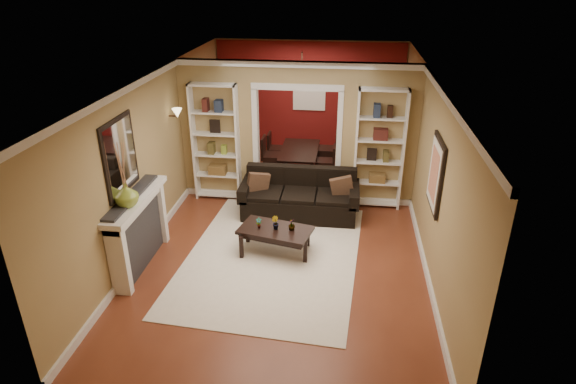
# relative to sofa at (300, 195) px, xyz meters

# --- Properties ---
(floor) EXTENTS (8.00, 8.00, 0.00)m
(floor) POSITION_rel_sofa_xyz_m (-0.13, -0.45, -0.42)
(floor) COLOR brown
(floor) RESTS_ON ground
(ceiling) EXTENTS (8.00, 8.00, 0.00)m
(ceiling) POSITION_rel_sofa_xyz_m (-0.13, -0.45, 2.28)
(ceiling) COLOR white
(ceiling) RESTS_ON ground
(wall_back) EXTENTS (8.00, 0.00, 8.00)m
(wall_back) POSITION_rel_sofa_xyz_m (-0.13, 3.55, 0.93)
(wall_back) COLOR #A38856
(wall_back) RESTS_ON ground
(wall_front) EXTENTS (8.00, 0.00, 8.00)m
(wall_front) POSITION_rel_sofa_xyz_m (-0.13, -4.45, 0.93)
(wall_front) COLOR #A38856
(wall_front) RESTS_ON ground
(wall_left) EXTENTS (0.00, 8.00, 8.00)m
(wall_left) POSITION_rel_sofa_xyz_m (-2.38, -0.45, 0.93)
(wall_left) COLOR #A38856
(wall_left) RESTS_ON ground
(wall_right) EXTENTS (0.00, 8.00, 8.00)m
(wall_right) POSITION_rel_sofa_xyz_m (2.12, -0.45, 0.93)
(wall_right) COLOR #A38856
(wall_right) RESTS_ON ground
(partition_wall) EXTENTS (4.50, 0.15, 2.70)m
(partition_wall) POSITION_rel_sofa_xyz_m (-0.13, 0.75, 0.93)
(partition_wall) COLOR #A38856
(partition_wall) RESTS_ON floor
(red_back_panel) EXTENTS (4.44, 0.04, 2.64)m
(red_back_panel) POSITION_rel_sofa_xyz_m (-0.13, 3.52, 0.90)
(red_back_panel) COLOR maroon
(red_back_panel) RESTS_ON floor
(dining_window) EXTENTS (0.78, 0.03, 0.98)m
(dining_window) POSITION_rel_sofa_xyz_m (-0.13, 3.48, 1.13)
(dining_window) COLOR #8CA5CC
(dining_window) RESTS_ON wall_back
(area_rug) EXTENTS (2.93, 3.92, 0.01)m
(area_rug) POSITION_rel_sofa_xyz_m (-0.28, -1.46, -0.42)
(area_rug) COLOR white
(area_rug) RESTS_ON floor
(sofa) EXTENTS (2.17, 0.94, 0.85)m
(sofa) POSITION_rel_sofa_xyz_m (0.00, 0.00, 0.00)
(sofa) COLOR black
(sofa) RESTS_ON floor
(pillow_left) EXTENTS (0.40, 0.29, 0.40)m
(pillow_left) POSITION_rel_sofa_xyz_m (-0.77, -0.02, 0.19)
(pillow_left) COLOR brown
(pillow_left) RESTS_ON sofa
(pillow_right) EXTENTS (0.41, 0.17, 0.40)m
(pillow_right) POSITION_rel_sofa_xyz_m (0.77, -0.02, 0.19)
(pillow_right) COLOR brown
(pillow_right) RESTS_ON sofa
(coffee_table) EXTENTS (1.25, 0.86, 0.43)m
(coffee_table) POSITION_rel_sofa_xyz_m (-0.25, -1.33, -0.21)
(coffee_table) COLOR black
(coffee_table) RESTS_ON floor
(plant_left) EXTENTS (0.11, 0.08, 0.17)m
(plant_left) POSITION_rel_sofa_xyz_m (-0.52, -1.33, 0.09)
(plant_left) COLOR #336626
(plant_left) RESTS_ON coffee_table
(plant_center) EXTENTS (0.15, 0.15, 0.21)m
(plant_center) POSITION_rel_sofa_xyz_m (-0.25, -1.33, 0.11)
(plant_center) COLOR #336626
(plant_center) RESTS_ON coffee_table
(plant_right) EXTENTS (0.14, 0.14, 0.19)m
(plant_right) POSITION_rel_sofa_xyz_m (0.01, -1.33, 0.10)
(plant_right) COLOR #336626
(plant_right) RESTS_ON coffee_table
(bookshelf_left) EXTENTS (0.90, 0.30, 2.30)m
(bookshelf_left) POSITION_rel_sofa_xyz_m (-1.68, 0.58, 0.73)
(bookshelf_left) COLOR white
(bookshelf_left) RESTS_ON floor
(bookshelf_right) EXTENTS (0.90, 0.30, 2.30)m
(bookshelf_right) POSITION_rel_sofa_xyz_m (1.42, 0.58, 0.73)
(bookshelf_right) COLOR white
(bookshelf_right) RESTS_ON floor
(fireplace) EXTENTS (0.32, 1.70, 1.16)m
(fireplace) POSITION_rel_sofa_xyz_m (-2.22, -1.95, 0.16)
(fireplace) COLOR white
(fireplace) RESTS_ON floor
(vase) EXTENTS (0.39, 0.39, 0.35)m
(vase) POSITION_rel_sofa_xyz_m (-2.22, -2.22, 0.91)
(vase) COLOR olive
(vase) RESTS_ON fireplace
(mirror) EXTENTS (0.03, 0.95, 1.10)m
(mirror) POSITION_rel_sofa_xyz_m (-2.36, -1.95, 1.38)
(mirror) COLOR silver
(mirror) RESTS_ON wall_left
(wall_sconce) EXTENTS (0.18, 0.18, 0.22)m
(wall_sconce) POSITION_rel_sofa_xyz_m (-2.28, 0.10, 1.41)
(wall_sconce) COLOR #FFE0A5
(wall_sconce) RESTS_ON wall_left
(framed_art) EXTENTS (0.04, 0.85, 1.05)m
(framed_art) POSITION_rel_sofa_xyz_m (2.08, -1.45, 1.13)
(framed_art) COLOR black
(framed_art) RESTS_ON wall_right
(dining_table) EXTENTS (1.48, 0.83, 0.52)m
(dining_table) POSITION_rel_sofa_xyz_m (-0.19, 2.14, -0.16)
(dining_table) COLOR black
(dining_table) RESTS_ON floor
(dining_chair_nw) EXTENTS (0.46, 0.46, 0.91)m
(dining_chair_nw) POSITION_rel_sofa_xyz_m (-0.74, 1.84, 0.03)
(dining_chair_nw) COLOR black
(dining_chair_nw) RESTS_ON floor
(dining_chair_ne) EXTENTS (0.38, 0.38, 0.76)m
(dining_chair_ne) POSITION_rel_sofa_xyz_m (0.36, 1.84, -0.04)
(dining_chair_ne) COLOR black
(dining_chair_ne) RESTS_ON floor
(dining_chair_sw) EXTENTS (0.46, 0.46, 0.80)m
(dining_chair_sw) POSITION_rel_sofa_xyz_m (-0.74, 2.44, -0.02)
(dining_chair_sw) COLOR black
(dining_chair_sw) RESTS_ON floor
(dining_chair_se) EXTENTS (0.54, 0.54, 0.88)m
(dining_chair_se) POSITION_rel_sofa_xyz_m (0.36, 2.44, 0.02)
(dining_chair_se) COLOR black
(dining_chair_se) RESTS_ON floor
(chandelier) EXTENTS (0.50, 0.50, 0.30)m
(chandelier) POSITION_rel_sofa_xyz_m (-0.13, 2.25, 1.60)
(chandelier) COLOR #321F16
(chandelier) RESTS_ON ceiling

